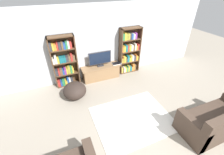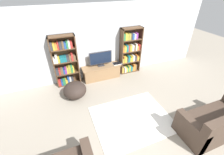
% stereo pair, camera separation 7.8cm
% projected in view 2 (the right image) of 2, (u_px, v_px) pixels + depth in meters
% --- Properties ---
extents(wall_back, '(8.80, 0.06, 2.60)m').
position_uv_depth(wall_back, '(97.00, 43.00, 5.30)').
color(wall_back, silver).
rests_on(wall_back, ground_plane).
extents(bookshelf_left, '(0.81, 0.30, 1.78)m').
position_uv_depth(bookshelf_left, '(65.00, 62.00, 5.02)').
color(bookshelf_left, '#513823').
rests_on(bookshelf_left, ground_plane).
extents(bookshelf_right, '(0.81, 0.30, 1.78)m').
position_uv_depth(bookshelf_right, '(130.00, 52.00, 5.78)').
color(bookshelf_right, '#513823').
rests_on(bookshelf_right, ground_plane).
extents(tv_stand, '(1.44, 0.45, 0.51)m').
position_uv_depth(tv_stand, '(102.00, 72.00, 5.66)').
color(tv_stand, '#8E6B47').
rests_on(tv_stand, ground_plane).
extents(television, '(0.84, 0.16, 0.55)m').
position_uv_depth(television, '(101.00, 58.00, 5.40)').
color(television, '#2D2D33').
rests_on(television, tv_stand).
extents(laptop, '(0.33, 0.23, 0.03)m').
position_uv_depth(laptop, '(117.00, 63.00, 5.67)').
color(laptop, silver).
rests_on(laptop, tv_stand).
extents(area_rug, '(2.04, 1.66, 0.02)m').
position_uv_depth(area_rug, '(132.00, 119.00, 4.09)').
color(area_rug, white).
rests_on(area_rug, ground_plane).
extents(couch_right_sofa, '(1.76, 0.84, 0.89)m').
position_uv_depth(couch_right_sofa, '(216.00, 123.00, 3.59)').
color(couch_right_sofa, '#423328').
rests_on(couch_right_sofa, ground_plane).
extents(beanbag_ottoman, '(0.72, 0.72, 0.52)m').
position_uv_depth(beanbag_ottoman, '(75.00, 90.00, 4.73)').
color(beanbag_ottoman, '#2D231E').
rests_on(beanbag_ottoman, ground_plane).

